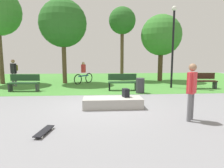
# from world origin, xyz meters

# --- Properties ---
(ground_plane) EXTENTS (28.00, 28.00, 0.00)m
(ground_plane) POSITION_xyz_m (0.00, 0.00, 0.00)
(ground_plane) COLOR gray
(grass_lawn) EXTENTS (26.60, 11.89, 0.01)m
(grass_lawn) POSITION_xyz_m (0.00, 8.05, 0.00)
(grass_lawn) COLOR #478C38
(grass_lawn) RESTS_ON ground_plane
(concrete_ledge) EXTENTS (2.19, 0.84, 0.37)m
(concrete_ledge) POSITION_xyz_m (0.30, -0.30, 0.19)
(concrete_ledge) COLOR #A8A59E
(concrete_ledge) RESTS_ON ground_plane
(backpack_on_ledge) EXTENTS (0.27, 0.32, 0.32)m
(backpack_on_ledge) POSITION_xyz_m (0.81, -0.19, 0.53)
(backpack_on_ledge) COLOR black
(backpack_on_ledge) RESTS_ON concrete_ledge
(skater_performing_trick) EXTENTS (0.36, 0.37, 1.71)m
(skater_performing_trick) POSITION_xyz_m (2.50, -1.96, 1.00)
(skater_performing_trick) COLOR slate
(skater_performing_trick) RESTS_ON ground_plane
(skateboard_by_ledge) EXTENTS (0.35, 0.82, 0.08)m
(skateboard_by_ledge) POSITION_xyz_m (-1.60, -2.68, 0.06)
(skateboard_by_ledge) COLOR black
(skateboard_by_ledge) RESTS_ON ground_plane
(park_bench_near_path) EXTENTS (1.63, 0.58, 0.91)m
(park_bench_near_path) POSITION_xyz_m (-4.24, 3.52, 0.48)
(park_bench_near_path) COLOR #1E4223
(park_bench_near_path) RESTS_ON ground_plane
(park_bench_far_left) EXTENTS (1.62, 0.53, 0.91)m
(park_bench_far_left) POSITION_xyz_m (1.14, 3.43, 0.48)
(park_bench_far_left) COLOR #1E4223
(park_bench_far_left) RESTS_ON ground_plane
(park_bench_center_lawn) EXTENTS (1.63, 0.59, 0.91)m
(park_bench_center_lawn) POSITION_xyz_m (5.88, 3.66, 0.48)
(park_bench_center_lawn) COLOR #331E14
(park_bench_center_lawn) RESTS_ON ground_plane
(tree_tall_oak) EXTENTS (2.02, 2.02, 5.53)m
(tree_tall_oak) POSITION_xyz_m (1.65, 7.84, 4.45)
(tree_tall_oak) COLOR brown
(tree_tall_oak) RESTS_ON grass_lawn
(tree_broad_elm) EXTENTS (3.19, 3.19, 5.67)m
(tree_broad_elm) POSITION_xyz_m (-2.53, 6.54, 4.05)
(tree_broad_elm) COLOR brown
(tree_broad_elm) RESTS_ON grass_lawn
(tree_young_birch) EXTENTS (3.00, 3.00, 4.92)m
(tree_young_birch) POSITION_xyz_m (4.51, 7.30, 3.40)
(tree_young_birch) COLOR #4C3823
(tree_young_birch) RESTS_ON grass_lawn
(lamp_post) EXTENTS (0.28, 0.28, 4.74)m
(lamp_post) POSITION_xyz_m (4.18, 4.05, 2.84)
(lamp_post) COLOR black
(lamp_post) RESTS_ON ground_plane
(trash_bin) EXTENTS (0.44, 0.44, 0.78)m
(trash_bin) POSITION_xyz_m (1.94, 2.50, 0.39)
(trash_bin) COLOR #333338
(trash_bin) RESTS_ON ground_plane
(pedestrian_with_backpack) EXTENTS (0.42, 0.43, 1.68)m
(pedestrian_with_backpack) POSITION_xyz_m (-5.50, 5.41, 1.01)
(pedestrian_with_backpack) COLOR slate
(pedestrian_with_backpack) RESTS_ON ground_plane
(cyclist_on_bicycle) EXTENTS (1.20, 1.44, 1.52)m
(cyclist_on_bicycle) POSITION_xyz_m (-1.21, 6.36, 0.63)
(cyclist_on_bicycle) COLOR black
(cyclist_on_bicycle) RESTS_ON ground_plane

